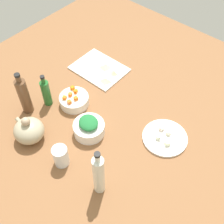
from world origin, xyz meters
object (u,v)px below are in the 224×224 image
Objects in this scene: plate_tofu at (165,138)px; teapot at (29,130)px; bottle_1 at (24,96)px; bowl_greens at (89,129)px; drinking_glass_0 at (61,156)px; bottle_0 at (46,92)px; bottle_2 at (99,175)px; cutting_board at (99,69)px; bowl_carrots at (74,100)px.

teapot is at bearing 40.18° from plate_tofu.
plate_tofu is at bearing -153.83° from bottle_1.
bottle_1 is (14.57, -10.23, 5.22)cm from teapot.
drinking_glass_0 is (-2.04, 20.04, 2.14)cm from bowl_greens.
bottle_0 reaches higher than plate_tofu.
teapot is at bearing 3.01° from bottle_2.
bottle_1 is 37.70cm from drinking_glass_0.
cutting_board is 75.46cm from bottle_2.
bowl_greens reaches higher than cutting_board.
plate_tofu is 1.43× the size of bowl_greens.
cutting_board is 2.83× the size of drinking_glass_0.
bottle_1 reaches higher than cutting_board.
cutting_board is at bearing -73.95° from bowl_carrots.
drinking_glass_0 is at bearing 164.73° from bottle_1.
bowl_carrots is at bearing -128.90° from bottle_1.
bottle_0 reaches higher than cutting_board.
bowl_carrots is 0.60× the size of bottle_1.
cutting_board is 37.83cm from bottle_0.
bottle_2 is at bearing 161.28° from bottle_0.
cutting_board is at bearing -47.51° from bottle_2.
bottle_1 reaches higher than bowl_greens.
bowl_greens is 0.54× the size of bottle_2.
bowl_greens is 1.44× the size of drinking_glass_0.
teapot is (0.50, 28.92, 3.05)cm from bowl_carrots.
teapot is 1.54× the size of drinking_glass_0.
drinking_glass_0 is (21.34, 1.83, -6.86)cm from bottle_2.
cutting_board is 1.38× the size of plate_tofu.
teapot is at bearing 1.12° from drinking_glass_0.
bottle_2 is at bearing -175.10° from drinking_glass_0.
bottle_1 is at bearing -35.08° from teapot.
bowl_carrots is 25.40cm from bottle_1.
bottle_2 reaches higher than bottle_1.
plate_tofu is at bearing -165.40° from bowl_carrots.
plate_tofu is 0.86× the size of bottle_1.
bowl_carrots is (18.83, -8.46, -0.46)cm from bowl_greens.
plate_tofu is 50.01cm from drinking_glass_0.
bottle_0 reaches higher than bowl_carrots.
cutting_board is 1.07× the size of bottle_2.
cutting_board is 48.63cm from bottle_1.
bottle_1 is (15.08, 18.69, 8.27)cm from bowl_carrots.
bowl_greens is 30.98cm from bottle_2.
bottle_2 is (-53.19, 18.03, 4.04)cm from bottle_0.
drinking_glass_0 is at bearing 95.83° from bowl_greens.
bottle_0 is (29.80, 0.19, 4.96)cm from bowl_greens.
bottle_1 reaches higher than plate_tofu.
bottle_1 is at bearing 16.78° from bowl_greens.
bowl_greens is at bearing 155.80° from bowl_carrots.
bottle_0 reaches higher than drinking_glass_0.
bowl_greens is at bearing -163.22° from bottle_1.
plate_tofu is 71.93cm from bottle_1.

